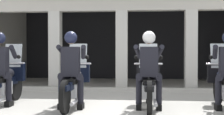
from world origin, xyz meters
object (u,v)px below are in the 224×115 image
object	(u,v)px
police_officer_center_right	(149,63)
motorcycle_center_right	(149,84)
police_officer_far_left	(0,62)
police_officer_center_left	(71,63)
motorcycle_far_left	(6,82)
motorcycle_center_left	(74,83)

from	to	relation	value
police_officer_center_right	motorcycle_center_right	bearing A→B (deg)	90.49
police_officer_far_left	police_officer_center_left	bearing A→B (deg)	-0.82
motorcycle_far_left	motorcycle_center_right	size ratio (longest dim) A/B	1.00
motorcycle_far_left	police_officer_center_right	distance (m)	3.21
motorcycle_far_left	police_officer_far_left	bearing A→B (deg)	-85.18
police_officer_center_right	police_officer_center_left	bearing A→B (deg)	-177.28
motorcycle_center_right	motorcycle_far_left	bearing A→B (deg)	178.77
police_officer_far_left	motorcycle_center_right	distance (m)	3.19
motorcycle_center_left	police_officer_center_left	world-z (taller)	police_officer_center_left
motorcycle_center_right	police_officer_center_left	bearing A→B (deg)	-167.18
motorcycle_center_left	police_officer_center_right	size ratio (longest dim) A/B	1.29
motorcycle_far_left	police_officer_far_left	world-z (taller)	police_officer_far_left
police_officer_far_left	police_officer_center_left	size ratio (longest dim) A/B	1.00
police_officer_center_left	police_officer_center_right	xyz separation A→B (m)	(1.58, 0.05, 0.00)
motorcycle_center_left	motorcycle_far_left	bearing A→B (deg)	-176.50
motorcycle_center_left	police_officer_center_right	bearing A→B (deg)	1.12
police_officer_far_left	motorcycle_center_right	xyz separation A→B (m)	(3.16, 0.17, -0.44)
police_officer_center_left	motorcycle_center_right	world-z (taller)	police_officer_center_left
motorcycle_center_right	police_officer_center_right	world-z (taller)	police_officer_center_right
motorcycle_far_left	motorcycle_center_left	world-z (taller)	same
police_officer_far_left	police_officer_center_right	distance (m)	3.16
motorcycle_far_left	police_officer_far_left	xyz separation A→B (m)	(-0.00, -0.28, 0.44)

